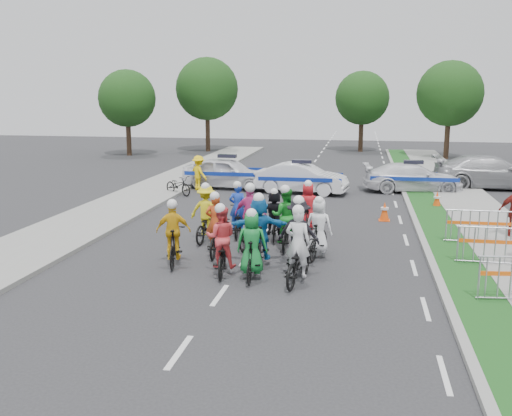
% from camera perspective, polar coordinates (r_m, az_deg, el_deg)
% --- Properties ---
extents(ground, '(90.00, 90.00, 0.00)m').
position_cam_1_polar(ground, '(13.37, -3.65, -8.72)').
color(ground, '#28282B').
rests_on(ground, ground).
extents(curb_right, '(0.20, 60.00, 0.12)m').
position_cam_1_polar(curb_right, '(17.86, 16.59, -3.78)').
color(curb_right, gray).
rests_on(curb_right, ground).
extents(grass_strip, '(1.20, 60.00, 0.11)m').
position_cam_1_polar(grass_strip, '(17.95, 18.81, -3.85)').
color(grass_strip, '#194F1A').
rests_on(grass_strip, ground).
extents(sidewalk_left, '(3.00, 60.00, 0.13)m').
position_cam_1_polar(sidewalk_left, '(20.18, -18.25, -2.13)').
color(sidewalk_left, gray).
rests_on(sidewalk_left, ground).
extents(rider_0, '(0.98, 2.02, 1.98)m').
position_cam_1_polar(rider_0, '(14.05, 4.21, -4.92)').
color(rider_0, black).
rests_on(rider_0, ground).
extents(rider_1, '(0.79, 1.77, 1.83)m').
position_cam_1_polar(rider_1, '(14.25, -0.40, -4.38)').
color(rider_1, black).
rests_on(rider_1, ground).
extents(rider_2, '(0.93, 1.91, 1.87)m').
position_cam_1_polar(rider_2, '(14.73, -3.48, -3.96)').
color(rider_2, black).
rests_on(rider_2, ground).
extents(rider_3, '(0.98, 1.82, 1.84)m').
position_cam_1_polar(rider_3, '(15.56, -8.19, -3.16)').
color(rider_3, black).
rests_on(rider_3, ground).
extents(rider_4, '(1.19, 2.05, 2.01)m').
position_cam_1_polar(rider_4, '(15.04, 4.26, -3.33)').
color(rider_4, black).
rests_on(rider_4, ground).
extents(rider_5, '(1.66, 1.98, 2.01)m').
position_cam_1_polar(rider_5, '(15.40, 0.31, -2.71)').
color(rider_5, black).
rests_on(rider_5, ground).
extents(rider_6, '(0.75, 1.86, 1.87)m').
position_cam_1_polar(rider_6, '(16.48, -4.02, -2.58)').
color(rider_6, black).
rests_on(rider_6, ground).
extents(rider_7, '(0.83, 1.77, 1.79)m').
position_cam_1_polar(rider_7, '(16.19, 6.28, -2.57)').
color(rider_7, black).
rests_on(rider_7, ground).
extents(rider_8, '(0.85, 1.95, 1.96)m').
position_cam_1_polar(rider_8, '(17.06, 2.93, -1.71)').
color(rider_8, black).
rests_on(rider_8, ground).
extents(rider_9, '(1.06, 1.97, 2.00)m').
position_cam_1_polar(rider_9, '(17.11, -0.53, -1.51)').
color(rider_9, black).
rests_on(rider_9, ground).
extents(rider_10, '(1.10, 1.90, 1.88)m').
position_cam_1_polar(rider_10, '(17.98, -4.96, -1.03)').
color(rider_10, black).
rests_on(rider_10, ground).
extents(rider_11, '(1.37, 1.63, 1.67)m').
position_cam_1_polar(rider_11, '(18.08, 1.84, -0.98)').
color(rider_11, black).
rests_on(rider_11, ground).
extents(rider_12, '(0.80, 1.83, 1.82)m').
position_cam_1_polar(rider_12, '(18.65, -1.82, -0.94)').
color(rider_12, black).
rests_on(rider_12, ground).
extents(rider_13, '(0.79, 1.76, 1.82)m').
position_cam_1_polar(rider_13, '(18.84, 5.21, -0.52)').
color(rider_13, black).
rests_on(rider_13, ground).
extents(police_car_0, '(4.59, 2.31, 1.50)m').
position_cam_1_polar(police_car_0, '(27.99, -2.88, 3.53)').
color(police_car_0, white).
rests_on(police_car_0, ground).
extents(police_car_1, '(4.43, 2.10, 1.40)m').
position_cam_1_polar(police_car_1, '(26.63, 4.58, 2.99)').
color(police_car_1, white).
rests_on(police_car_1, ground).
extents(police_car_2, '(4.79, 2.40, 1.34)m').
position_cam_1_polar(police_car_2, '(27.95, 15.40, 2.95)').
color(police_car_2, white).
rests_on(police_car_2, ground).
extents(civilian_sedan, '(5.59, 2.41, 1.60)m').
position_cam_1_polar(civilian_sedan, '(30.07, 22.48, 3.32)').
color(civilian_sedan, '#A2A2A6').
rests_on(civilian_sedan, ground).
extents(marshal_hiviz, '(1.23, 1.15, 1.67)m').
position_cam_1_polar(marshal_hiviz, '(27.46, -5.74, 3.51)').
color(marshal_hiviz, yellow).
rests_on(marshal_hiviz, ground).
extents(barrier_1, '(2.01, 0.53, 1.12)m').
position_cam_1_polar(barrier_1, '(16.48, 22.79, -3.67)').
color(barrier_1, '#A5A8AD').
rests_on(barrier_1, ground).
extents(barrier_2, '(2.01, 0.55, 1.12)m').
position_cam_1_polar(barrier_2, '(18.62, 21.37, -1.89)').
color(barrier_2, '#A5A8AD').
rests_on(barrier_2, ground).
extents(cone_0, '(0.40, 0.40, 0.70)m').
position_cam_1_polar(cone_0, '(21.37, 12.73, -0.34)').
color(cone_0, '#F24C0C').
rests_on(cone_0, ground).
extents(cone_1, '(0.40, 0.40, 0.70)m').
position_cam_1_polar(cone_1, '(24.24, 17.65, 0.78)').
color(cone_1, '#F24C0C').
rests_on(cone_1, ground).
extents(parked_bike, '(1.74, 1.41, 0.89)m').
position_cam_1_polar(parked_bike, '(26.34, -7.78, 2.26)').
color(parked_bike, black).
rests_on(parked_bike, ground).
extents(tree_0, '(4.20, 4.20, 6.30)m').
position_cam_1_polar(tree_0, '(43.65, -12.78, 10.63)').
color(tree_0, '#382619').
rests_on(tree_0, ground).
extents(tree_1, '(4.55, 4.55, 6.82)m').
position_cam_1_polar(tree_1, '(42.57, 18.82, 10.77)').
color(tree_1, '#382619').
rests_on(tree_1, ground).
extents(tree_3, '(4.90, 4.90, 7.35)m').
position_cam_1_polar(tree_3, '(45.79, -4.92, 11.77)').
color(tree_3, '#382619').
rests_on(tree_3, ground).
extents(tree_4, '(4.20, 4.20, 6.30)m').
position_cam_1_polar(tree_4, '(46.16, 10.57, 10.75)').
color(tree_4, '#382619').
rests_on(tree_4, ground).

